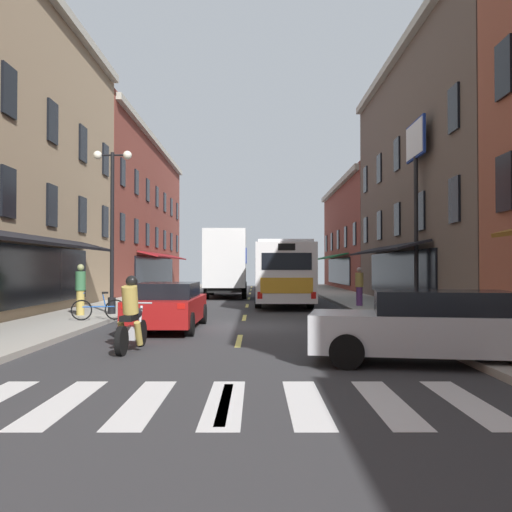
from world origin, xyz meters
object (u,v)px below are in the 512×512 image
(sedan_near, at_px, (231,281))
(street_lamp_twin, at_px, (110,224))
(motorcycle_rider, at_px, (129,319))
(pedestrian_near, at_px, (78,288))
(pedestrian_mid, at_px, (357,286))
(billboard_sign, at_px, (413,168))
(transit_bus, at_px, (279,272))
(sedan_far, at_px, (166,305))
(sedan_mid, at_px, (432,326))
(bicycle_near, at_px, (96,309))
(box_truck, at_px, (224,264))

(sedan_near, height_order, street_lamp_twin, street_lamp_twin)
(motorcycle_rider, bearing_deg, pedestrian_near, 114.44)
(sedan_near, xyz_separation_m, pedestrian_near, (-4.37, -26.34, 0.35))
(sedan_near, xyz_separation_m, pedestrian_mid, (6.50, -21.33, 0.27))
(billboard_sign, bearing_deg, transit_bus, 134.01)
(sedan_far, relative_size, street_lamp_twin, 0.80)
(sedan_far, relative_size, pedestrian_near, 2.64)
(billboard_sign, bearing_deg, pedestrian_near, -166.25)
(sedan_mid, bearing_deg, street_lamp_twin, 130.81)
(bicycle_near, bearing_deg, pedestrian_near, 121.57)
(box_truck, height_order, motorcycle_rider, box_truck)
(transit_bus, distance_m, sedan_near, 17.99)
(box_truck, xyz_separation_m, motorcycle_rider, (-0.91, -22.54, -1.35))
(box_truck, xyz_separation_m, street_lamp_twin, (-3.47, -14.19, 1.38))
(bicycle_near, bearing_deg, sedan_far, -31.52)
(transit_bus, bearing_deg, street_lamp_twin, -129.31)
(street_lamp_twin, bearing_deg, sedan_far, -56.25)
(sedan_far, bearing_deg, motorcycle_rider, -91.77)
(box_truck, bearing_deg, transit_bus, -62.88)
(sedan_far, height_order, pedestrian_near, pedestrian_near)
(pedestrian_near, bearing_deg, box_truck, -112.21)
(sedan_mid, bearing_deg, motorcycle_rider, 164.40)
(sedan_far, xyz_separation_m, pedestrian_near, (-3.66, 3.45, 0.39))
(sedan_far, height_order, pedestrian_mid, pedestrian_mid)
(pedestrian_mid, bearing_deg, street_lamp_twin, -4.32)
(sedan_near, height_order, sedan_far, sedan_near)
(transit_bus, bearing_deg, motorcycle_rider, -103.85)
(pedestrian_near, distance_m, street_lamp_twin, 2.60)
(motorcycle_rider, bearing_deg, street_lamp_twin, 107.06)
(transit_bus, height_order, street_lamp_twin, street_lamp_twin)
(transit_bus, relative_size, box_truck, 1.44)
(sedan_far, distance_m, pedestrian_near, 5.04)
(sedan_near, bearing_deg, pedestrian_near, -99.42)
(sedan_near, distance_m, street_lamp_twin, 26.12)
(box_truck, height_order, bicycle_near, box_truck)
(billboard_sign, relative_size, sedan_mid, 1.62)
(bicycle_near, bearing_deg, street_lamp_twin, 94.98)
(sedan_far, bearing_deg, transit_bus, 72.08)
(billboard_sign, distance_m, sedan_far, 12.50)
(sedan_far, height_order, bicycle_near, sedan_far)
(sedan_mid, relative_size, pedestrian_near, 2.65)
(pedestrian_near, bearing_deg, sedan_far, 131.24)
(sedan_near, bearing_deg, pedestrian_mid, -73.06)
(sedan_near, distance_m, pedestrian_near, 26.71)
(pedestrian_near, distance_m, pedestrian_mid, 11.97)
(billboard_sign, distance_m, sedan_near, 25.25)
(billboard_sign, distance_m, transit_bus, 8.81)
(bicycle_near, bearing_deg, box_truck, 78.98)
(motorcycle_rider, height_order, pedestrian_mid, pedestrian_mid)
(sedan_mid, distance_m, bicycle_near, 11.34)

